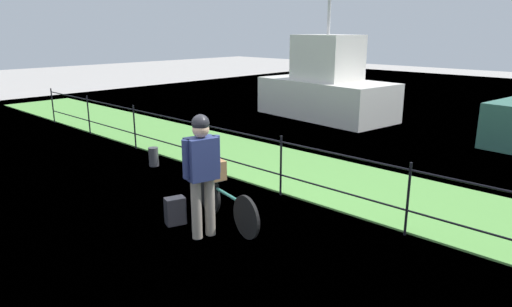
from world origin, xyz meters
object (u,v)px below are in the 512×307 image
backpack_on_paving (175,211)px  moored_boat_near (326,88)px  bicycle_main (226,203)px  cyclist_person (202,166)px  mooring_bollard (154,157)px  terrier_dog (213,155)px  wooden_crate (213,169)px

backpack_on_paving → moored_boat_near: moored_boat_near is taller
bicycle_main → backpack_on_paving: size_ratio=4.02×
bicycle_main → backpack_on_paving: (-0.54, -0.50, -0.12)m
cyclist_person → mooring_bollard: bearing=156.7°
cyclist_person → terrier_dog: bearing=126.7°
terrier_dog → mooring_bollard: bearing=163.3°
bicycle_main → mooring_bollard: 3.37m
wooden_crate → cyclist_person: size_ratio=0.24×
terrier_dog → backpack_on_paving: (-0.20, -0.58, -0.76)m
bicycle_main → mooring_bollard: (-3.23, 0.95, -0.13)m
wooden_crate → moored_boat_near: bearing=114.3°
bicycle_main → cyclist_person: (0.07, -0.48, 0.68)m
bicycle_main → wooden_crate: bearing=167.3°
terrier_dog → moored_boat_near: (-3.52, 7.76, -0.03)m
backpack_on_paving → mooring_bollard: backpack_on_paving is taller
backpack_on_paving → terrier_dog: bearing=179.1°
backpack_on_paving → bicycle_main: bearing=150.7°
bicycle_main → wooden_crate: 0.57m
terrier_dog → moored_boat_near: size_ratio=0.07×
bicycle_main → cyclist_person: bearing=-81.8°
mooring_bollard → moored_boat_near: bearing=95.2°
backpack_on_paving → mooring_bollard: bearing=-100.1°
wooden_crate → cyclist_person: 0.76m
backpack_on_paving → wooden_crate: bearing=-178.5°
wooden_crate → terrier_dog: size_ratio=1.23×
terrier_dog → backpack_on_paving: terrier_dog is taller
backpack_on_paving → moored_boat_near: bearing=-140.2°
cyclist_person → moored_boat_near: size_ratio=0.37×
backpack_on_paving → moored_boat_near: size_ratio=0.09×
terrier_dog → wooden_crate: bearing=167.3°
bicycle_main → backpack_on_paving: bicycle_main is taller
wooden_crate → cyclist_person: bearing=-52.0°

